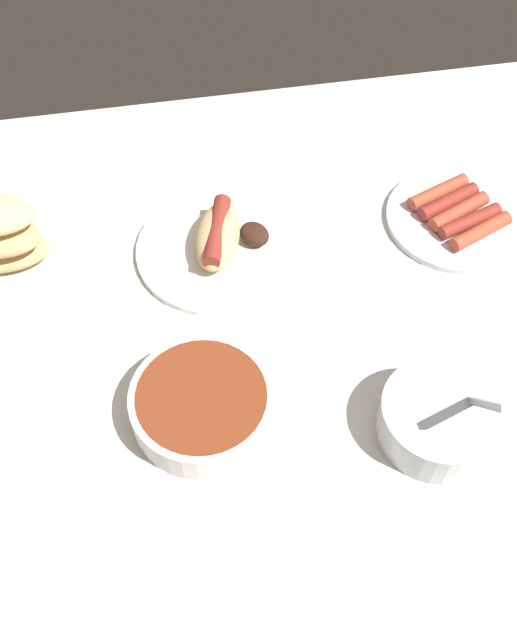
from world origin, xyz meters
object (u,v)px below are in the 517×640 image
plate_hotdog_assembled (220,243)px  bowl_coleslaw (439,418)px  bowl_chili (202,404)px  plate_sausages (457,216)px

plate_hotdog_assembled → bowl_coleslaw: bowl_coleslaw is taller
bowl_coleslaw → plate_hotdog_assembled: bearing=122.8°
bowl_chili → plate_sausages: size_ratio=0.83×
plate_hotdog_assembled → bowl_coleslaw: 38.10cm
bowl_chili → bowl_coleslaw: 27.28cm
bowl_chili → bowl_coleslaw: size_ratio=1.09×
bowl_chili → plate_hotdog_assembled: bearing=77.1°
bowl_chili → plate_sausages: bearing=31.7°
bowl_chili → plate_hotdog_assembled: 25.70cm
plate_hotdog_assembled → bowl_coleslaw: size_ratio=1.47×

